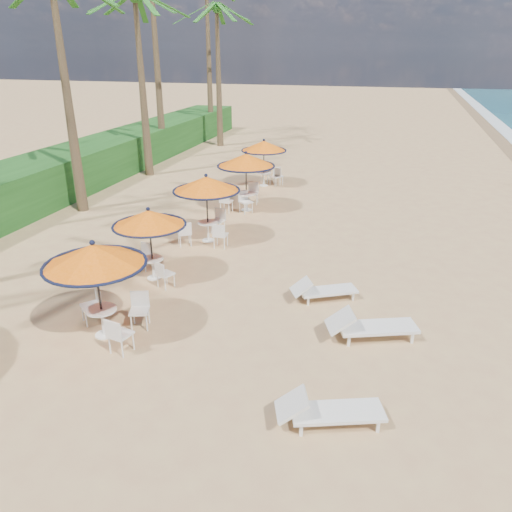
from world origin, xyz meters
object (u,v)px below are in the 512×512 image
(lounger_near, at_px, (326,410))
(lounger_far, at_px, (322,290))
(station_0, at_px, (98,267))
(lounger_mid, at_px, (369,326))
(station_1, at_px, (149,225))
(station_2, at_px, (206,192))
(station_3, at_px, (245,167))
(station_4, at_px, (265,151))

(lounger_near, relative_size, lounger_far, 1.11)
(lounger_far, bearing_deg, station_0, -173.58)
(lounger_near, xyz_separation_m, lounger_mid, (0.52, 3.10, 0.03))
(station_1, height_order, lounger_mid, station_1)
(station_2, distance_m, lounger_far, 5.71)
(lounger_near, distance_m, lounger_far, 4.80)
(station_0, height_order, station_2, station_0)
(station_2, xyz_separation_m, station_3, (0.23, 3.74, 0.04))
(lounger_near, bearing_deg, lounger_mid, 60.79)
(lounger_mid, xyz_separation_m, lounger_far, (-1.33, 1.63, -0.05))
(station_0, xyz_separation_m, lounger_near, (5.38, -1.62, -1.43))
(station_2, relative_size, lounger_far, 1.30)
(lounger_far, bearing_deg, lounger_mid, -78.60)
(station_2, xyz_separation_m, station_4, (0.00, 7.76, -0.09))
(station_0, height_order, station_3, station_3)
(station_2, distance_m, lounger_near, 9.68)
(station_1, height_order, station_2, station_2)
(station_0, distance_m, station_3, 10.13)
(station_0, distance_m, station_1, 3.14)
(lounger_near, bearing_deg, station_1, 120.69)
(station_4, bearing_deg, station_0, -90.50)
(station_0, distance_m, station_2, 6.38)
(station_1, relative_size, lounger_mid, 0.99)
(station_1, xyz_separation_m, station_3, (0.68, 7.00, 0.13))
(station_1, relative_size, station_4, 0.96)
(station_3, height_order, lounger_far, station_3)
(station_1, relative_size, lounger_near, 1.08)
(station_3, xyz_separation_m, lounger_mid, (5.56, -8.64, -1.43))
(station_1, bearing_deg, station_2, 82.06)
(station_2, bearing_deg, station_3, 86.52)
(station_3, distance_m, lounger_near, 12.86)
(station_4, distance_m, lounger_far, 11.97)
(station_2, distance_m, station_4, 7.76)
(station_0, xyz_separation_m, station_1, (-0.33, 3.12, -0.10))
(station_0, distance_m, lounger_near, 5.80)
(station_0, xyz_separation_m, station_4, (0.12, 14.14, -0.10))
(station_0, height_order, station_4, station_0)
(station_0, height_order, lounger_near, station_0)
(station_0, xyz_separation_m, lounger_mid, (5.91, 1.48, -1.40))
(station_3, height_order, lounger_near, station_3)
(station_3, relative_size, station_4, 1.08)
(station_2, height_order, lounger_far, station_2)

